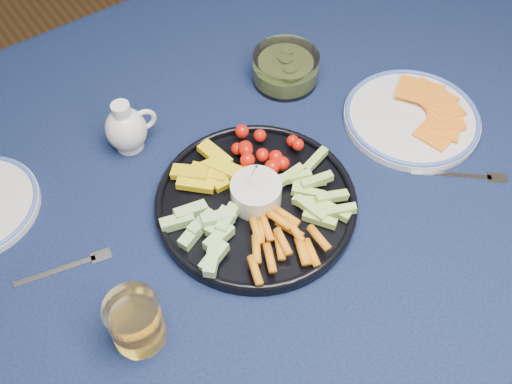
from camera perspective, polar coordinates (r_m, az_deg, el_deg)
dining_table at (r=1.05m, az=-3.61°, el=-1.16°), size 1.67×1.07×0.75m
crudite_platter at (r=0.92m, az=-0.08°, el=-0.87°), size 0.33×0.33×0.11m
creamer_pitcher at (r=1.01m, az=-12.80°, el=6.21°), size 0.09×0.07×0.10m
pickle_bowl at (r=1.12m, az=2.96°, el=12.16°), size 0.13×0.13×0.06m
cheese_plate at (r=1.09m, az=15.34°, el=7.34°), size 0.25×0.25×0.03m
juice_tumbler at (r=0.81m, az=-11.87°, el=-12.71°), size 0.07×0.07×0.09m
fork_left at (r=0.92m, az=-17.93°, el=-7.05°), size 0.15×0.05×0.00m
fork_right at (r=1.03m, az=20.35°, el=1.46°), size 0.13×0.12×0.00m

